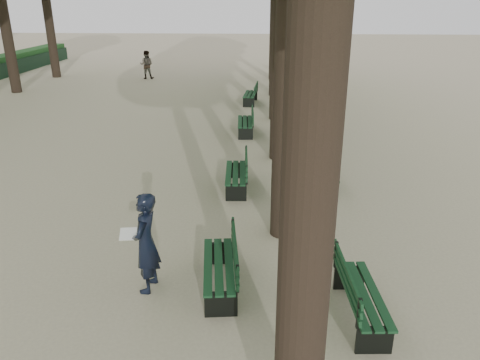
{
  "coord_description": "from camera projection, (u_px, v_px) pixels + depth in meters",
  "views": [
    {
      "loc": [
        1.09,
        -5.89,
        4.7
      ],
      "look_at": [
        0.6,
        3.0,
        1.2
      ],
      "focal_mm": 35.0,
      "sensor_mm": 36.0,
      "label": 1
    }
  ],
  "objects": [
    {
      "name": "ground",
      "position": [
        191.0,
        322.0,
        7.25
      ],
      "size": [
        120.0,
        120.0,
        0.0
      ],
      "primitive_type": "plane",
      "color": "tan",
      "rests_on": "ground"
    },
    {
      "name": "bench_left_0",
      "position": [
        220.0,
        274.0,
        8.0
      ],
      "size": [
        0.77,
        1.85,
        0.92
      ],
      "color": "black",
      "rests_on": "ground"
    },
    {
      "name": "bench_left_1",
      "position": [
        236.0,
        179.0,
        12.17
      ],
      "size": [
        0.67,
        1.83,
        0.92
      ],
      "color": "black",
      "rests_on": "ground"
    },
    {
      "name": "bench_left_2",
      "position": [
        245.0,
        126.0,
        17.09
      ],
      "size": [
        0.66,
        1.83,
        0.92
      ],
      "color": "black",
      "rests_on": "ground"
    },
    {
      "name": "bench_left_3",
      "position": [
        250.0,
        98.0,
        21.91
      ],
      "size": [
        0.68,
        1.83,
        0.92
      ],
      "color": "black",
      "rests_on": "ground"
    },
    {
      "name": "bench_right_0",
      "position": [
        361.0,
        303.0,
        7.24
      ],
      "size": [
        0.69,
        1.83,
        0.92
      ],
      "color": "black",
      "rests_on": "ground"
    },
    {
      "name": "bench_right_1",
      "position": [
        322.0,
        176.0,
        12.36
      ],
      "size": [
        0.68,
        1.83,
        0.92
      ],
      "color": "black",
      "rests_on": "ground"
    },
    {
      "name": "bench_right_2",
      "position": [
        308.0,
        130.0,
        16.68
      ],
      "size": [
        0.7,
        1.84,
        0.92
      ],
      "color": "black",
      "rests_on": "ground"
    },
    {
      "name": "bench_right_3",
      "position": [
        299.0,
        99.0,
        21.57
      ],
      "size": [
        0.66,
        1.83,
        0.92
      ],
      "color": "black",
      "rests_on": "ground"
    },
    {
      "name": "man_with_map",
      "position": [
        146.0,
        243.0,
        7.76
      ],
      "size": [
        0.65,
        0.74,
        1.77
      ],
      "color": "black",
      "rests_on": "ground"
    },
    {
      "name": "pedestrian_b",
      "position": [
        315.0,
        55.0,
        33.14
      ],
      "size": [
        0.39,
        1.07,
        1.63
      ],
      "primitive_type": "imported",
      "rotation": [
        0.0,
        0.0,
        4.78
      ],
      "color": "#262628",
      "rests_on": "ground"
    },
    {
      "name": "pedestrian_c",
      "position": [
        282.0,
        63.0,
        29.72
      ],
      "size": [
        0.32,
        0.9,
        1.52
      ],
      "primitive_type": "imported",
      "rotation": [
        0.0,
        0.0,
        1.55
      ],
      "color": "#262628",
      "rests_on": "ground"
    },
    {
      "name": "pedestrian_a",
      "position": [
        147.0,
        65.0,
        28.35
      ],
      "size": [
        0.81,
        0.34,
        1.67
      ],
      "primitive_type": "imported",
      "rotation": [
        0.0,
        0.0,
        3.15
      ],
      "color": "#262628",
      "rests_on": "ground"
    }
  ]
}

